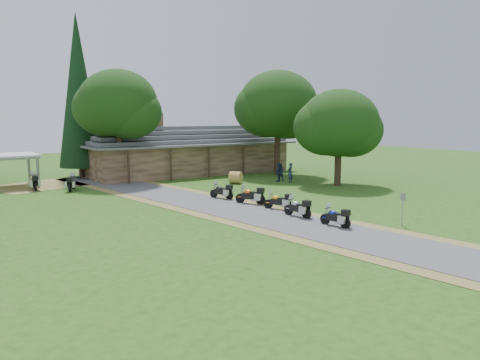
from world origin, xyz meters
TOP-DOWN VIEW (x-y plane):
  - ground at (0.00, 0.00)m, footprint 120.00×120.00m
  - driveway at (-0.50, 4.00)m, footprint 51.95×51.95m
  - lodge at (6.00, 24.00)m, footprint 21.40×9.40m
  - motorcycle_row_a at (1.37, -1.79)m, footprint 0.78×1.74m
  - motorcycle_row_b at (1.29, 1.16)m, footprint 0.79×1.83m
  - motorcycle_row_c at (1.74, 3.51)m, footprint 1.34×1.75m
  - motorcycle_row_d at (1.36, 6.01)m, footprint 1.51×1.92m
  - motorcycle_row_e at (0.82, 8.82)m, footprint 1.16×1.83m
  - motorcycle_carport_a at (-9.42, 20.64)m, footprint 0.85×2.10m
  - motorcycle_carport_b at (-7.05, 18.55)m, footprint 1.35×2.01m
  - person_a at (10.21, 12.49)m, footprint 0.70×0.61m
  - person_b at (10.06, 13.72)m, footprint 0.66×0.60m
  - person_c at (9.63, 13.46)m, footprint 0.70×0.71m
  - hay_bale at (5.82, 14.56)m, footprint 1.44×1.42m
  - sign_post at (4.44, -3.68)m, footprint 0.33×0.05m
  - oak_lodge_left at (-2.22, 21.00)m, footprint 6.88×6.88m
  - oak_lodge_right at (12.57, 17.28)m, footprint 7.73×7.73m
  - oak_driveway at (12.46, 8.92)m, footprint 6.67×6.67m
  - cedar_near at (-4.15, 26.10)m, footprint 4.05×4.05m

SIDE VIEW (x-z plane):
  - ground at x=0.00m, z-range 0.00..0.00m
  - driveway at x=-0.50m, z-range 0.00..0.00m
  - hay_bale at x=5.82m, z-range 0.00..1.07m
  - motorcycle_row_a at x=1.37m, z-range 0.00..1.15m
  - motorcycle_row_c at x=1.74m, z-range 0.00..1.17m
  - motorcycle_row_e at x=0.82m, z-range 0.00..1.19m
  - motorcycle_row_b at x=1.29m, z-range 0.00..1.21m
  - motorcycle_row_d at x=1.36m, z-range 0.00..1.29m
  - motorcycle_carport_b at x=-7.05m, z-range 0.00..1.32m
  - motorcycle_carport_a at x=-9.42m, z-range 0.00..1.40m
  - sign_post at x=4.44m, z-range 0.00..1.83m
  - person_b at x=10.06m, z-range 0.00..1.91m
  - person_c at x=9.63m, z-range 0.00..2.04m
  - person_a at x=10.21m, z-range 0.00..2.06m
  - lodge at x=6.00m, z-range 0.00..4.90m
  - oak_driveway at x=12.46m, z-range 0.00..8.50m
  - oak_lodge_left at x=-2.22m, z-range 0.00..11.25m
  - oak_lodge_right at x=12.57m, z-range 0.00..11.32m
  - cedar_near at x=-4.15m, z-range 0.00..15.42m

